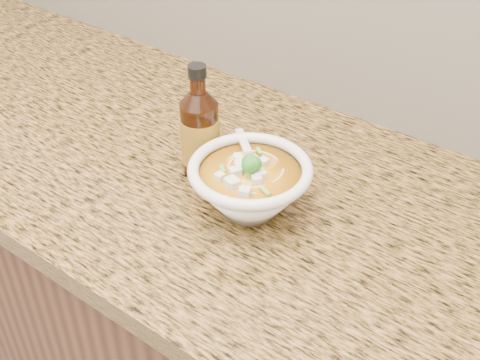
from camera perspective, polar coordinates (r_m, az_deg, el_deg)
The scene contains 4 objects.
cabinet at distance 1.42m, azimuth -2.08°, elevation -14.18°, with size 4.00×0.65×0.86m, color black.
counter_slab at distance 1.11m, azimuth -2.60°, elevation 0.60°, with size 4.00×0.68×0.04m, color #9E6B3A.
soup_bowl at distance 0.96m, azimuth 0.96°, elevation -0.64°, with size 0.20×0.20×0.11m.
hot_sauce_bottle at distance 1.04m, azimuth -3.81°, elevation 4.43°, with size 0.08×0.08×0.21m.
Camera 1 is at (0.57, 0.99, 1.54)m, focal length 45.00 mm.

